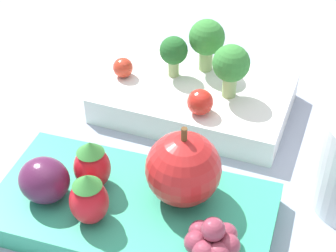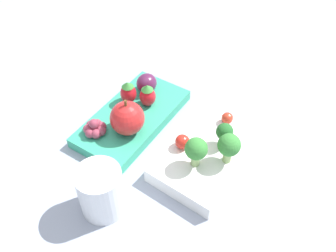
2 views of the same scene
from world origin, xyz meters
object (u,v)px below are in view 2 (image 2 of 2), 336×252
Objects in this scene: drinking_cup at (101,191)px; plum at (147,83)px; broccoli_floret_1 at (196,150)px; cherry_tomato_0 at (182,142)px; broccoli_floret_0 at (225,132)px; grape_cluster at (95,128)px; bento_box_savoury at (207,156)px; strawberry_0 at (148,95)px; cherry_tomato_1 at (227,118)px; broccoli_floret_2 at (229,146)px; apple at (127,118)px; bento_box_fruit at (132,118)px; strawberry_1 at (128,92)px.

plum is at bearing -157.62° from drinking_cup.
broccoli_floret_1 is 0.05m from cherry_tomato_0.
grape_cluster is at bearing -62.97° from broccoli_floret_0.
grape_cluster is (0.07, -0.18, 0.02)m from bento_box_savoury.
cherry_tomato_1 is at bearing 104.38° from strawberry_0.
bento_box_savoury is 4.58× the size of plum.
apple reaches higher than broccoli_floret_2.
broccoli_floret_2 is 0.20m from drinking_cup.
apple is 0.07m from strawberry_0.
grape_cluster is (0.10, -0.19, -0.02)m from broccoli_floret_0.
bento_box_fruit is 0.18m from broccoli_floret_0.
broccoli_floret_2 is at bearing 28.93° from cherry_tomato_1.
strawberry_0 is 0.04m from plum.
broccoli_floret_2 is (-0.03, 0.04, 0.00)m from broccoli_floret_1.
grape_cluster is (0.04, -0.04, -0.02)m from apple.
strawberry_1 is at bearing -132.02° from bento_box_fruit.
strawberry_0 is (-0.01, -0.16, -0.01)m from broccoli_floret_0.
plum reaches higher than cherry_tomato_1.
strawberry_0 is at bearing 168.72° from bento_box_fruit.
cherry_tomato_1 is at bearing -174.13° from bento_box_savoury.
plum is at bearing 177.90° from grape_cluster.
grape_cluster is at bearing -2.10° from plum.
grape_cluster is at bearing -78.33° from broccoli_floret_1.
apple is 0.07m from strawberry_1.
broccoli_floret_2 reaches higher than strawberry_0.
broccoli_floret_0 is at bearing 166.62° from broccoli_floret_1.
drinking_cup is (0.23, 0.09, 0.00)m from plum.
bento_box_fruit is 4.10× the size of broccoli_floret_2.
cherry_tomato_0 is 0.53× the size of strawberry_0.
apple is 1.52× the size of strawberry_1.
drinking_cup is at bearing 22.38° from plum.
plum is (0.01, -0.17, 0.00)m from cherry_tomato_1.
broccoli_floret_0 is 2.13× the size of cherry_tomato_1.
drinking_cup is (0.24, -0.07, 0.00)m from cherry_tomato_1.
strawberry_1 reaches higher than plum.
plum reaches higher than grape_cluster.
broccoli_floret_2 is at bearing 108.24° from grape_cluster.
broccoli_floret_1 reaches higher than bento_box_fruit.
broccoli_floret_2 reaches higher than broccoli_floret_0.
broccoli_floret_1 reaches higher than cherry_tomato_1.
broccoli_floret_0 is 0.95× the size of strawberry_0.
cherry_tomato_0 is 0.35× the size of apple.
bento_box_savoury is 0.82× the size of bento_box_fruit.
plum is at bearing -159.47° from apple.
strawberry_0 is 0.11m from grape_cluster.
apple is 0.14m from drinking_cup.
strawberry_0 is (-0.07, -0.01, -0.01)m from apple.
broccoli_floret_2 is at bearing 78.54° from strawberry_0.
bento_box_fruit is at bearing -11.28° from strawberry_0.
broccoli_floret_2 reaches higher than broccoli_floret_1.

